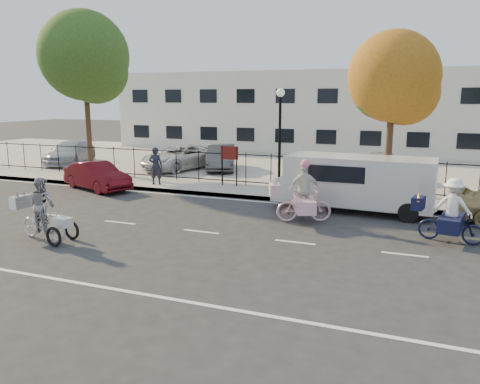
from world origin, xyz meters
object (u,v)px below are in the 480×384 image
at_px(zebra_trike, 43,216).
at_px(bull_bike, 451,217).
at_px(pedestrian, 156,166).
at_px(unicorn_bike, 303,199).
at_px(lot_car_a, 70,153).
at_px(white_van, 356,181).
at_px(lot_car_c, 221,157).
at_px(lot_car_d, 382,166).
at_px(red_sedan, 97,176).
at_px(lamppost, 280,121).
at_px(lot_car_b, 180,157).

xyz_separation_m(zebra_trike, bull_bike, (11.09, 4.04, 0.03)).
xyz_separation_m(zebra_trike, pedestrian, (-1.17, 8.22, 0.29)).
height_order(unicorn_bike, lot_car_a, unicorn_bike).
bearing_deg(white_van, pedestrian, 174.92).
bearing_deg(lot_car_c, zebra_trike, -110.60).
distance_m(zebra_trike, pedestrian, 8.31).
bearing_deg(lot_car_d, lot_car_c, 171.70).
bearing_deg(red_sedan, zebra_trike, -132.02).
xyz_separation_m(white_van, lot_car_d, (0.42, 6.12, -0.26)).
distance_m(red_sedan, lot_car_c, 7.38).
height_order(lamppost, bull_bike, lamppost).
xyz_separation_m(red_sedan, lot_car_b, (1.07, 5.90, 0.20)).
height_order(bull_bike, lot_car_b, bull_bike).
relative_size(lot_car_a, lot_car_c, 1.10).
bearing_deg(lot_car_c, bull_bike, -61.17).
bearing_deg(red_sedan, lot_car_d, -41.05).
height_order(lamppost, red_sedan, lamppost).
bearing_deg(red_sedan, lot_car_b, 11.19).
distance_m(lamppost, lot_car_d, 5.96).
bearing_deg(zebra_trike, lot_car_a, 44.90).
bearing_deg(lot_car_b, lot_car_d, 17.58).
height_order(lamppost, zebra_trike, lamppost).
bearing_deg(lot_car_c, lot_car_b, 177.14).
height_order(lot_car_b, lot_car_d, lot_car_d).
bearing_deg(lot_car_c, lamppost, -64.10).
relative_size(lot_car_b, lot_car_c, 1.16).
distance_m(lamppost, zebra_trike, 10.47).
bearing_deg(lot_car_d, white_van, -99.07).
bearing_deg(lamppost, lot_car_d, 43.56).
relative_size(white_van, lot_car_c, 1.37).
distance_m(bull_bike, red_sedan, 14.75).
relative_size(red_sedan, lot_car_a, 0.82).
relative_size(bull_bike, white_van, 0.36).
bearing_deg(zebra_trike, pedestrian, 14.98).
bearing_deg(lamppost, white_van, -32.87).
height_order(lamppost, white_van, lamppost).
relative_size(zebra_trike, red_sedan, 0.57).
relative_size(white_van, lot_car_a, 1.25).
relative_size(lamppost, red_sedan, 1.14).
height_order(pedestrian, lot_car_d, pedestrian).
relative_size(zebra_trike, lot_car_a, 0.47).
height_order(pedestrian, lot_car_b, pedestrian).
xyz_separation_m(zebra_trike, white_van, (8.04, 6.85, 0.40)).
bearing_deg(lot_car_b, white_van, -13.28).
distance_m(red_sedan, lot_car_b, 6.00).
distance_m(lot_car_b, lot_car_c, 2.28).
relative_size(lamppost, zebra_trike, 1.99).
relative_size(pedestrian, lot_car_b, 0.35).
height_order(white_van, red_sedan, white_van).
relative_size(red_sedan, lot_car_b, 0.78).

